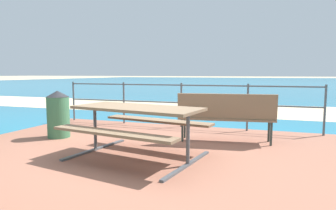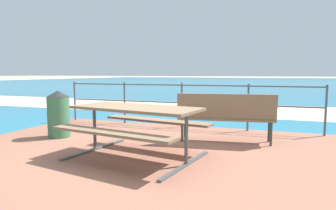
{
  "view_description": "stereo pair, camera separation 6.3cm",
  "coord_description": "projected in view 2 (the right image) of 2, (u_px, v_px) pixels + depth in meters",
  "views": [
    {
      "loc": [
        1.9,
        -3.98,
        1.29
      ],
      "look_at": [
        0.03,
        1.4,
        0.67
      ],
      "focal_mm": 31.18,
      "sensor_mm": 36.0,
      "label": 1
    },
    {
      "loc": [
        1.95,
        -3.96,
        1.29
      ],
      "look_at": [
        0.03,
        1.4,
        0.67
      ],
      "focal_mm": 31.18,
      "sensor_mm": 36.0,
      "label": 2
    }
  ],
  "objects": [
    {
      "name": "park_bench",
      "position": [
        226.0,
        114.0,
        5.13
      ],
      "size": [
        1.73,
        0.64,
        0.88
      ],
      "rotation": [
        0.0,
        0.0,
        3.27
      ],
      "color": "#7A6047",
      "rests_on": "patio_paving"
    },
    {
      "name": "trash_bin",
      "position": [
        59.0,
        114.0,
        5.62
      ],
      "size": [
        0.42,
        0.42,
        0.9
      ],
      "color": "#386B47",
      "rests_on": "patio_paving"
    },
    {
      "name": "sea_water",
      "position": [
        258.0,
        82.0,
        41.92
      ],
      "size": [
        90.0,
        90.0,
        0.01
      ],
      "primitive_type": "cube",
      "color": "teal",
      "rests_on": "ground"
    },
    {
      "name": "patio_paving",
      "position": [
        136.0,
        155.0,
        4.49
      ],
      "size": [
        6.4,
        5.2,
        0.06
      ],
      "primitive_type": "cube",
      "color": "#935B47",
      "rests_on": "ground"
    },
    {
      "name": "railing_fence",
      "position": [
        182.0,
        99.0,
        6.68
      ],
      "size": [
        5.94,
        0.04,
        1.01
      ],
      "color": "#4C5156",
      "rests_on": "patio_paving"
    },
    {
      "name": "beach_strip",
      "position": [
        215.0,
        109.0,
        10.64
      ],
      "size": [
        54.02,
        4.12,
        0.01
      ],
      "primitive_type": "cube",
      "rotation": [
        0.0,
        0.0,
        -0.0
      ],
      "color": "beige",
      "rests_on": "ground"
    },
    {
      "name": "ground_plane",
      "position": [
        136.0,
        157.0,
        4.5
      ],
      "size": [
        240.0,
        240.0,
        0.0
      ],
      "primitive_type": "plane",
      "color": "tan"
    },
    {
      "name": "picnic_table",
      "position": [
        136.0,
        118.0,
        4.24
      ],
      "size": [
        2.09,
        1.7,
        0.75
      ],
      "rotation": [
        0.0,
        0.0,
        -0.17
      ],
      "color": "#7A6047",
      "rests_on": "patio_paving"
    }
  ]
}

